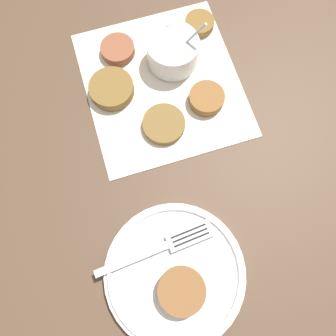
{
  "coord_description": "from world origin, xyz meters",
  "views": [
    {
      "loc": [
        -0.32,
        0.08,
        0.56
      ],
      "look_at": [
        -0.18,
        0.04,
        0.02
      ],
      "focal_mm": 35.0,
      "sensor_mm": 36.0,
      "label": 1
    }
  ],
  "objects_px": {
    "sauce_bowl": "(173,52)",
    "fork": "(167,245)",
    "fritter_on_plate": "(182,291)",
    "serving_plate": "(175,274)"
  },
  "relations": [
    {
      "from": "fritter_on_plate",
      "to": "sauce_bowl",
      "type": "bearing_deg",
      "value": -13.28
    },
    {
      "from": "sauce_bowl",
      "to": "fork",
      "type": "height_order",
      "value": "sauce_bowl"
    },
    {
      "from": "fork",
      "to": "fritter_on_plate",
      "type": "bearing_deg",
      "value": -177.37
    },
    {
      "from": "serving_plate",
      "to": "fork",
      "type": "distance_m",
      "value": 0.05
    },
    {
      "from": "serving_plate",
      "to": "fork",
      "type": "xyz_separation_m",
      "value": [
        0.05,
        0.0,
        0.01
      ]
    },
    {
      "from": "fritter_on_plate",
      "to": "fork",
      "type": "height_order",
      "value": "fritter_on_plate"
    },
    {
      "from": "sauce_bowl",
      "to": "serving_plate",
      "type": "height_order",
      "value": "sauce_bowl"
    },
    {
      "from": "serving_plate",
      "to": "fritter_on_plate",
      "type": "bearing_deg",
      "value": -173.19
    },
    {
      "from": "serving_plate",
      "to": "fritter_on_plate",
      "type": "relative_size",
      "value": 3.07
    },
    {
      "from": "sauce_bowl",
      "to": "fork",
      "type": "bearing_deg",
      "value": 163.52
    }
  ]
}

